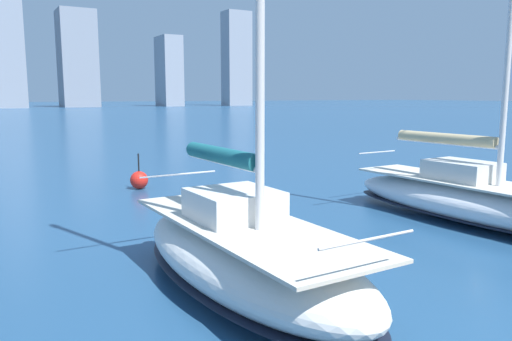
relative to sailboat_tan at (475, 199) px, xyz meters
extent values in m
cube|color=#9297A1|center=(-70.27, -151.11, 15.61)|extent=(9.02, 6.95, 32.62)
cube|color=#959AA4|center=(-46.45, -154.79, 10.92)|extent=(6.48, 11.08, 23.24)
cube|color=gray|center=(-17.48, -157.72, 14.20)|extent=(10.85, 11.78, 29.80)
cube|color=#9196A0|center=(3.66, -154.30, 25.70)|extent=(11.01, 10.82, 52.81)
ellipsoid|color=white|center=(0.00, 0.04, -0.14)|extent=(2.70, 8.77, 1.13)
ellipsoid|color=black|center=(0.00, 0.04, -0.45)|extent=(2.71, 8.81, 0.10)
cube|color=beige|center=(0.00, 0.04, 0.46)|extent=(2.24, 7.71, 0.06)
cube|color=silver|center=(0.02, -0.48, 0.77)|extent=(1.46, 1.97, 0.55)
cylinder|color=silver|center=(0.05, -1.13, 1.54)|extent=(0.29, 3.64, 0.12)
cylinder|color=#C6B284|center=(0.05, -1.13, 1.66)|extent=(0.48, 3.36, 0.32)
cylinder|color=silver|center=(0.18, -3.86, 0.98)|extent=(1.72, 0.12, 0.04)
ellipsoid|color=white|center=(8.14, 1.18, -0.08)|extent=(2.77, 7.05, 1.24)
ellipsoid|color=black|center=(8.14, 1.18, -0.42)|extent=(2.78, 7.08, 0.10)
cube|color=beige|center=(8.14, 1.18, 0.57)|extent=(2.29, 6.20, 0.06)
cube|color=silver|center=(8.15, 0.76, 0.88)|extent=(1.58, 1.58, 0.55)
cylinder|color=silver|center=(8.17, 0.24, 1.65)|extent=(0.22, 2.93, 0.12)
cylinder|color=#19606B|center=(8.17, 0.24, 1.77)|extent=(0.41, 2.70, 0.32)
cylinder|color=silver|center=(8.03, 4.38, 1.09)|extent=(1.65, 0.09, 0.04)
cylinder|color=silver|center=(8.24, -1.95, 1.09)|extent=(1.91, 0.10, 0.04)
sphere|color=red|center=(6.89, -9.96, -0.35)|extent=(0.70, 0.70, 0.70)
cylinder|color=black|center=(6.89, -9.96, 0.35)|extent=(0.06, 0.06, 0.70)
camera|label=1|loc=(12.39, 9.12, 2.95)|focal=35.00mm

